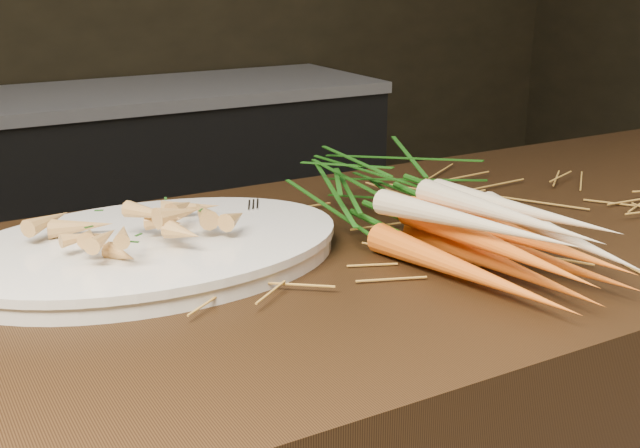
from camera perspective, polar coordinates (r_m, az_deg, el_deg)
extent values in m
cube|color=black|center=(2.95, -13.40, 0.79)|extent=(1.80, 0.60, 0.80)
cube|color=#99999E|center=(2.85, -14.02, 8.86)|extent=(1.82, 0.62, 0.04)
cone|color=orange|center=(0.94, 10.50, -3.37)|extent=(0.08, 0.31, 0.04)
cone|color=orange|center=(0.97, 12.56, -2.73)|extent=(0.06, 0.31, 0.04)
cone|color=orange|center=(1.01, 14.47, -2.13)|extent=(0.10, 0.31, 0.04)
cone|color=orange|center=(0.94, 12.17, -1.43)|extent=(0.05, 0.31, 0.04)
cone|color=orange|center=(0.97, 14.12, -0.87)|extent=(0.08, 0.31, 0.04)
cone|color=beige|center=(0.93, 10.70, 0.13)|extent=(0.09, 0.29, 0.05)
cone|color=beige|center=(0.96, 13.02, 0.65)|extent=(0.05, 0.29, 0.04)
cone|color=beige|center=(0.99, 14.04, 0.97)|extent=(0.06, 0.29, 0.05)
cone|color=beige|center=(1.00, 16.56, -0.68)|extent=(0.06, 0.29, 0.03)
ellipsoid|color=#1E6C13|center=(1.14, 3.06, 2.71)|extent=(0.21, 0.28, 0.10)
cube|color=silver|center=(1.05, -2.71, -0.12)|extent=(0.10, 0.17, 0.00)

